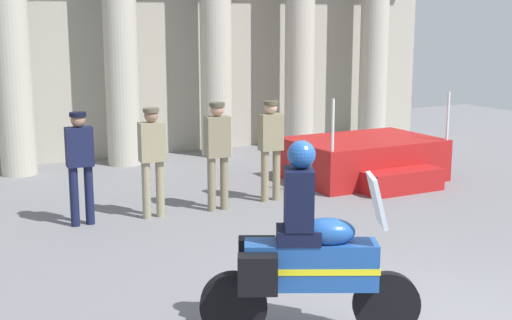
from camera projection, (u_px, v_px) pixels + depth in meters
name	position (u px, v px, depth m)	size (l,w,h in m)	color
colonnade_backdrop	(160.00, 9.00, 15.07)	(14.48, 1.53, 6.00)	#A49F91
reviewing_stand	(366.00, 160.00, 13.23)	(2.71, 2.34, 1.68)	#A51919
officer_in_row_0	(80.00, 159.00, 10.16)	(0.39, 0.24, 1.67)	#141938
officer_in_row_1	(152.00, 154.00, 10.56)	(0.39, 0.24, 1.69)	gray
officer_in_row_2	(218.00, 147.00, 10.98)	(0.39, 0.24, 1.72)	#7A7056
officer_in_row_3	(271.00, 142.00, 11.57)	(0.39, 0.24, 1.68)	#847A5B
motorcycle_with_rider	(303.00, 257.00, 6.54)	(1.92, 1.14, 1.90)	black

